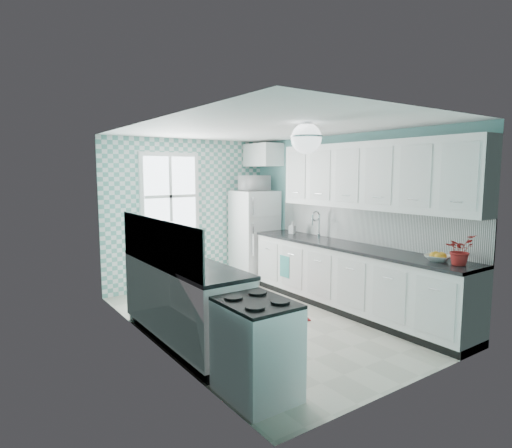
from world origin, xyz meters
TOP-DOWN VIEW (x-y plane):
  - floor at (0.00, 0.00)m, footprint 3.00×4.40m
  - ceiling at (0.00, 0.00)m, footprint 3.00×4.40m
  - wall_back at (0.00, 2.21)m, footprint 3.00×0.02m
  - wall_front at (0.00, -2.21)m, footprint 3.00×0.02m
  - wall_left at (-1.51, 0.00)m, footprint 0.02×4.40m
  - wall_right at (1.51, 0.00)m, footprint 0.02×4.40m
  - accent_wall at (0.00, 2.19)m, footprint 3.00×0.01m
  - window at (-0.35, 2.16)m, footprint 1.04×0.05m
  - backsplash_right at (1.49, -0.40)m, footprint 0.02×3.60m
  - backsplash_left at (-1.49, -0.07)m, footprint 0.02×2.15m
  - upper_cabinets_right at (1.33, -0.60)m, footprint 0.33×3.20m
  - upper_cabinet_fridge at (1.30, 1.83)m, footprint 0.40×0.74m
  - ceiling_light at (0.00, -0.80)m, footprint 0.34×0.34m
  - base_cabinets_right at (1.20, -0.40)m, footprint 0.60×3.60m
  - countertop_right at (1.19, -0.40)m, footprint 0.63×3.60m
  - base_cabinets_left at (-1.20, -0.07)m, footprint 0.60×2.15m
  - countertop_left at (-1.19, -0.07)m, footprint 0.63×2.15m
  - fridge at (1.11, 1.81)m, footprint 0.70×0.70m
  - stove at (-1.20, -1.54)m, footprint 0.56×0.70m
  - sink at (1.20, 0.42)m, footprint 0.48×0.40m
  - rug at (0.30, 0.15)m, footprint 0.96×1.14m
  - dish_towel at (0.89, 0.66)m, footprint 0.08×0.22m
  - fruit_bowl at (1.20, -1.72)m, footprint 0.36×0.36m
  - potted_plant at (1.20, -1.97)m, footprint 0.31×0.27m
  - soap_bottle at (1.25, 0.93)m, footprint 0.12×0.12m
  - microwave at (1.11, 1.81)m, footprint 0.50×0.34m

SIDE VIEW (x-z plane):
  - floor at x=0.00m, z-range -0.02..0.00m
  - rug at x=0.30m, z-range 0.00..0.02m
  - stove at x=-1.20m, z-range 0.02..0.86m
  - base_cabinets_right at x=1.20m, z-range 0.00..0.90m
  - base_cabinets_left at x=-1.20m, z-range 0.00..0.90m
  - dish_towel at x=0.89m, z-range 0.31..0.65m
  - fridge at x=1.11m, z-range 0.00..1.62m
  - countertop_right at x=1.19m, z-range 0.90..0.94m
  - countertop_left at x=-1.19m, z-range 0.90..0.94m
  - sink at x=1.20m, z-range 0.67..1.20m
  - fruit_bowl at x=1.20m, z-range 0.94..1.01m
  - soap_bottle at x=1.25m, z-range 0.94..1.14m
  - potted_plant at x=1.20m, z-range 0.94..1.28m
  - backsplash_right at x=1.49m, z-range 0.94..1.45m
  - backsplash_left at x=-1.49m, z-range 0.94..1.45m
  - wall_back at x=0.00m, z-range 0.00..2.50m
  - wall_front at x=0.00m, z-range 0.00..2.50m
  - wall_left at x=-1.51m, z-range 0.00..2.50m
  - wall_right at x=1.51m, z-range 0.00..2.50m
  - accent_wall at x=0.00m, z-range 0.00..2.50m
  - window at x=-0.35m, z-range 0.83..2.27m
  - microwave at x=1.11m, z-range 1.62..1.89m
  - upper_cabinets_right at x=1.33m, z-range 1.45..2.35m
  - upper_cabinet_fridge at x=1.30m, z-range 2.05..2.45m
  - ceiling_light at x=0.00m, z-range 2.15..2.50m
  - ceiling at x=0.00m, z-range 2.50..2.52m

